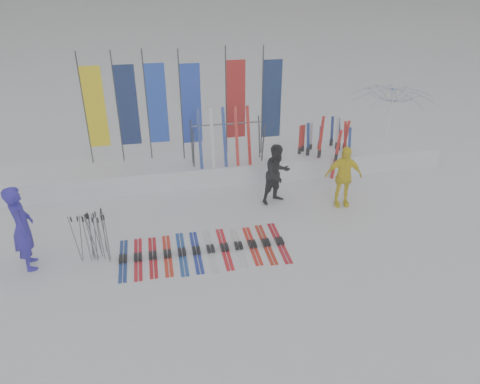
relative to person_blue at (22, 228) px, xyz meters
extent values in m
plane|color=white|center=(4.63, -0.96, -0.98)|extent=(120.00, 120.00, 0.00)
cube|color=white|center=(4.63, 3.64, -0.68)|extent=(14.00, 1.60, 0.60)
imported|color=#261DAA|center=(0.00, 0.00, 0.00)|extent=(0.63, 0.81, 1.97)
imported|color=black|center=(6.06, 1.73, -0.15)|extent=(0.99, 0.90, 1.67)
imported|color=yellow|center=(7.73, 1.23, -0.14)|extent=(1.04, 0.54, 1.69)
imported|color=white|center=(10.35, 3.93, 0.23)|extent=(3.25, 3.29, 2.42)
cube|color=navy|center=(1.98, -0.22, -0.95)|extent=(0.17, 1.59, 0.07)
cube|color=red|center=(2.31, -0.22, -0.95)|extent=(0.17, 1.61, 0.07)
cube|color=red|center=(2.64, -0.22, -0.95)|extent=(0.17, 1.57, 0.07)
cube|color=red|center=(2.97, -0.22, -0.95)|extent=(0.17, 1.59, 0.07)
cube|color=#154097|center=(3.30, -0.22, -0.95)|extent=(0.17, 1.69, 0.07)
cube|color=#162998|center=(3.63, -0.22, -0.95)|extent=(0.17, 1.66, 0.07)
cube|color=silver|center=(3.96, -0.22, -0.95)|extent=(0.17, 1.70, 0.07)
cube|color=red|center=(4.29, -0.22, -0.95)|extent=(0.17, 1.67, 0.07)
cube|color=silver|center=(4.62, -0.22, -0.95)|extent=(0.17, 1.59, 0.07)
cube|color=red|center=(4.95, -0.22, -0.95)|extent=(0.17, 1.57, 0.07)
cube|color=#B8220E|center=(5.29, -0.22, -0.95)|extent=(0.17, 1.65, 0.07)
cube|color=#B50E1C|center=(5.62, -0.22, -0.95)|extent=(0.17, 1.70, 0.07)
cylinder|color=#595B60|center=(1.48, -0.03, -0.38)|extent=(0.10, 0.16, 1.21)
cylinder|color=#595B60|center=(1.02, -0.06, -0.39)|extent=(0.14, 0.03, 1.19)
cylinder|color=#595B60|center=(1.35, 0.02, -0.40)|extent=(0.10, 0.11, 1.17)
cylinder|color=#595B60|center=(1.25, -0.03, -0.41)|extent=(0.08, 0.11, 1.14)
cylinder|color=#595B60|center=(1.70, -0.11, -0.39)|extent=(0.04, 0.09, 1.19)
cylinder|color=#595B60|center=(1.57, -0.14, -0.41)|extent=(0.04, 0.09, 1.15)
cylinder|color=#595B60|center=(1.14, -0.05, -0.39)|extent=(0.13, 0.08, 1.18)
cylinder|color=#595B60|center=(1.33, -0.05, -0.37)|extent=(0.08, 0.13, 1.23)
cylinder|color=#595B60|center=(1.35, -0.03, -0.37)|extent=(0.04, 0.04, 1.23)
cylinder|color=#595B60|center=(1.37, -0.04, -0.37)|extent=(0.14, 0.10, 1.22)
cylinder|color=#595B60|center=(1.61, 0.24, -0.41)|extent=(0.05, 0.04, 1.15)
cylinder|color=#595B60|center=(1.66, -0.18, -0.37)|extent=(0.08, 0.13, 1.23)
cylinder|color=#595B60|center=(1.45, -0.09, -0.41)|extent=(0.08, 0.02, 1.15)
cylinder|color=#595B60|center=(1.50, 0.12, -0.40)|extent=(0.04, 0.08, 1.16)
cylinder|color=#383A3F|center=(1.11, 3.96, 1.22)|extent=(0.04, 0.04, 3.20)
cube|color=yellow|center=(1.40, 3.96, 1.27)|extent=(0.55, 0.03, 2.30)
cylinder|color=#383A3F|center=(1.99, 3.94, 1.22)|extent=(0.04, 0.04, 3.20)
cube|color=#0C1D55|center=(2.28, 3.94, 1.27)|extent=(0.55, 0.03, 2.30)
cylinder|color=#383A3F|center=(2.81, 3.95, 1.22)|extent=(0.04, 0.04, 3.20)
cube|color=blue|center=(3.10, 3.95, 1.27)|extent=(0.55, 0.03, 2.30)
cylinder|color=#383A3F|center=(3.75, 3.74, 1.22)|extent=(0.04, 0.04, 3.20)
cube|color=#1A3AC3|center=(4.04, 3.74, 1.27)|extent=(0.55, 0.03, 2.30)
cylinder|color=#383A3F|center=(5.07, 3.90, 1.22)|extent=(0.04, 0.04, 3.20)
cube|color=#B31413|center=(5.36, 3.90, 1.27)|extent=(0.55, 0.03, 2.30)
cylinder|color=#383A3F|center=(6.10, 3.74, 1.22)|extent=(0.04, 0.04, 3.20)
cube|color=#0B2053|center=(6.39, 3.74, 1.27)|extent=(0.55, 0.03, 2.30)
cylinder|color=#383A3F|center=(3.97, 2.99, 0.24)|extent=(0.04, 0.30, 1.23)
cylinder|color=#383A3F|center=(3.97, 3.49, 0.24)|extent=(0.04, 0.30, 1.23)
cylinder|color=#383A3F|center=(5.97, 2.99, 0.24)|extent=(0.04, 0.30, 1.23)
cylinder|color=#383A3F|center=(5.97, 3.49, 0.24)|extent=(0.04, 0.30, 1.23)
cylinder|color=#383A3F|center=(4.97, 3.24, 0.80)|extent=(2.00, 0.04, 0.04)
cube|color=navy|center=(8.59, 2.87, -0.21)|extent=(0.09, 0.04, 1.54)
cube|color=red|center=(8.13, 2.72, -0.20)|extent=(0.09, 0.04, 1.57)
cube|color=red|center=(7.22, 3.41, -0.21)|extent=(0.09, 0.03, 1.54)
cube|color=red|center=(7.69, 2.99, -0.16)|extent=(0.09, 0.03, 1.65)
cube|color=red|center=(7.37, 3.57, -0.24)|extent=(0.09, 0.02, 1.48)
cube|color=navy|center=(7.43, 3.24, -0.17)|extent=(0.09, 0.04, 1.64)
cube|color=silver|center=(8.41, 3.42, -0.14)|extent=(0.09, 0.04, 1.70)
cube|color=navy|center=(7.76, 3.13, -0.20)|extent=(0.09, 0.04, 1.57)
cube|color=red|center=(8.70, 3.48, -0.22)|extent=(0.09, 0.03, 1.54)
cube|color=navy|center=(8.40, 3.83, -0.19)|extent=(0.09, 0.04, 1.59)
cube|color=red|center=(8.53, 3.06, -0.15)|extent=(0.09, 0.03, 1.67)
cube|color=navy|center=(8.49, 3.44, -0.17)|extent=(0.09, 0.04, 1.62)
cube|color=red|center=(7.93, 3.63, -0.14)|extent=(0.09, 0.04, 1.68)
cube|color=silver|center=(7.66, 3.68, -0.25)|extent=(0.09, 0.03, 1.46)
camera|label=1|loc=(2.91, -9.06, 5.40)|focal=35.00mm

